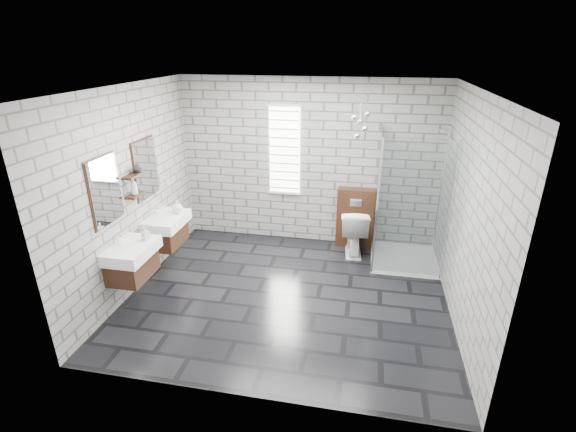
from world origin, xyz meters
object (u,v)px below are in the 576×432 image
(cistern_panel, at_px, (355,218))
(shower_enclosure, at_px, (400,234))
(vanity_right, at_px, (164,222))
(toilet, at_px, (354,230))
(vanity_left, at_px, (129,252))

(cistern_panel, height_order, shower_enclosure, shower_enclosure)
(vanity_right, distance_m, toilet, 2.93)
(vanity_left, xyz_separation_m, shower_enclosure, (3.41, 1.75, -0.25))
(vanity_left, height_order, vanity_right, same)
(vanity_left, xyz_separation_m, vanity_right, (0.00, 0.95, 0.00))
(vanity_right, xyz_separation_m, cistern_panel, (2.71, 1.31, -0.26))
(vanity_left, xyz_separation_m, toilet, (2.71, 2.02, -0.37))
(cistern_panel, distance_m, toilet, 0.28)
(cistern_panel, height_order, toilet, cistern_panel)
(vanity_right, distance_m, cistern_panel, 3.02)
(vanity_right, xyz_separation_m, toilet, (2.71, 1.06, -0.37))
(shower_enclosure, height_order, toilet, shower_enclosure)
(vanity_left, distance_m, shower_enclosure, 3.84)
(shower_enclosure, bearing_deg, vanity_right, -166.86)
(cistern_panel, xyz_separation_m, shower_enclosure, (0.70, -0.52, 0.00))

